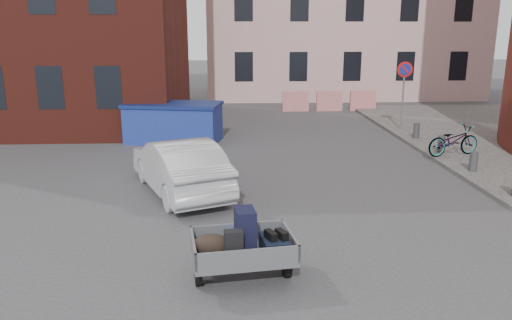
{
  "coord_description": "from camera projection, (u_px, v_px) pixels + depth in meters",
  "views": [
    {
      "loc": [
        -0.73,
        -9.7,
        3.92
      ],
      "look_at": [
        -0.18,
        1.15,
        1.1
      ],
      "focal_mm": 35.0,
      "sensor_mm": 36.0,
      "label": 1
    }
  ],
  "objects": [
    {
      "name": "no_parking_sign",
      "position": [
        404.0,
        81.0,
        19.35
      ],
      "size": [
        0.6,
        0.09,
        2.65
      ],
      "color": "gray",
      "rests_on": "sidewalk"
    },
    {
      "name": "trailer",
      "position": [
        242.0,
        246.0,
        7.93
      ],
      "size": [
        1.74,
        1.9,
        1.2
      ],
      "rotation": [
        0.0,
        0.0,
        0.14
      ],
      "color": "black",
      "rests_on": "ground"
    },
    {
      "name": "ground",
      "position": [
        267.0,
        225.0,
        10.4
      ],
      "size": [
        120.0,
        120.0,
        0.0
      ],
      "primitive_type": "plane",
      "color": "#38383A",
      "rests_on": "ground"
    },
    {
      "name": "bollards",
      "position": [
        473.0,
        161.0,
        13.88
      ],
      "size": [
        0.22,
        9.02,
        0.55
      ],
      "color": "#3A3A3D",
      "rests_on": "sidewalk"
    },
    {
      "name": "barriers",
      "position": [
        329.0,
        101.0,
        24.97
      ],
      "size": [
        4.7,
        0.18,
        1.0
      ],
      "color": "red",
      "rests_on": "ground"
    },
    {
      "name": "silver_car",
      "position": [
        179.0,
        166.0,
        12.32
      ],
      "size": [
        2.94,
        4.39,
        1.37
      ],
      "primitive_type": "imported",
      "rotation": [
        0.0,
        0.0,
        3.54
      ],
      "color": "silver",
      "rests_on": "ground"
    },
    {
      "name": "dumpster",
      "position": [
        174.0,
        122.0,
        18.01
      ],
      "size": [
        3.64,
        2.34,
        1.41
      ],
      "rotation": [
        0.0,
        0.0,
        -0.19
      ],
      "color": "navy",
      "rests_on": "ground"
    },
    {
      "name": "bicycle",
      "position": [
        453.0,
        141.0,
        15.57
      ],
      "size": [
        1.92,
        1.1,
        0.95
      ],
      "primitive_type": "imported",
      "rotation": [
        0.0,
        0.0,
        1.84
      ],
      "color": "black",
      "rests_on": "sidewalk"
    }
  ]
}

